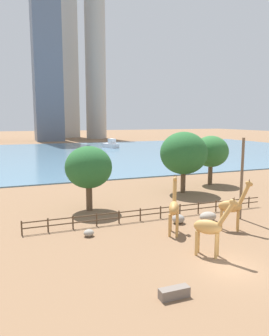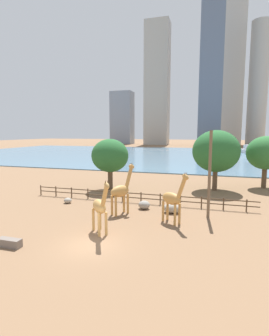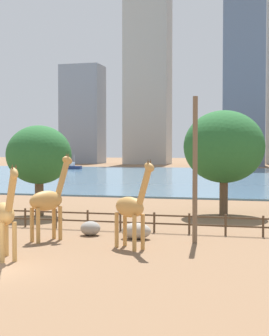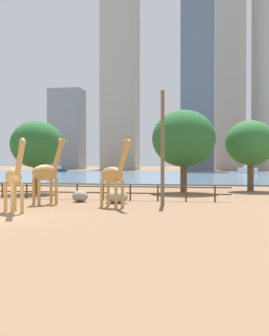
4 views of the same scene
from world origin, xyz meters
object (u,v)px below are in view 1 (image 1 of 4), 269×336
(feeding_trough, at_px, (174,293))
(tree_right_tall, at_px, (89,168))
(giraffe_young, at_px, (174,207))
(utility_pole, at_px, (242,179))
(tree_center_broad, at_px, (184,153))
(giraffe_tall, at_px, (232,206))
(boat_sailboat, at_px, (111,145))
(boulder_by_pole, at_px, (178,219))
(boulder_small, at_px, (208,217))
(boat_ferry, at_px, (222,150))
(giraffe_companion, at_px, (210,227))
(tree_left_large, at_px, (211,152))
(boulder_near_fence, at_px, (89,233))

(feeding_trough, relative_size, tree_right_tall, 0.25)
(giraffe_young, bearing_deg, utility_pole, -50.63)
(tree_center_broad, bearing_deg, giraffe_tall, -103.44)
(boat_sailboat, bearing_deg, boulder_by_pole, 150.11)
(boulder_small, distance_m, tree_right_tall, 13.72)
(tree_right_tall, height_order, boat_ferry, tree_right_tall)
(giraffe_companion, height_order, boat_ferry, giraffe_companion)
(giraffe_tall, bearing_deg, tree_right_tall, 167.81)
(tree_left_large, bearing_deg, utility_pole, -114.67)
(tree_right_tall, xyz_separation_m, boat_ferry, (52.01, 46.69, -4.00))
(boat_sailboat, bearing_deg, giraffe_young, 149.32)
(boulder_small, bearing_deg, tree_center_broad, 71.29)
(boulder_small, bearing_deg, utility_pole, -7.54)
(giraffe_young, bearing_deg, tree_left_large, -11.49)
(boulder_small, distance_m, tree_left_large, 19.85)
(feeding_trough, relative_size, boat_sailboat, 0.23)
(giraffe_tall, height_order, utility_pole, utility_pole)
(utility_pole, bearing_deg, boat_sailboat, 81.69)
(tree_right_tall, bearing_deg, boulder_near_fence, -104.07)
(giraffe_tall, height_order, feeding_trough, giraffe_tall)
(giraffe_young, relative_size, boat_ferry, 1.12)
(boat_ferry, bearing_deg, boulder_near_fence, 31.79)
(giraffe_young, distance_m, boat_sailboat, 87.24)
(utility_pole, xyz_separation_m, boulder_near_fence, (-15.62, 0.66, -3.84))
(giraffe_tall, xyz_separation_m, tree_center_broad, (3.64, 15.21, 3.25))
(utility_pole, bearing_deg, boulder_small, 172.46)
(boulder_small, bearing_deg, boat_ferry, 52.63)
(giraffe_tall, distance_m, tree_left_large, 21.76)
(tree_left_large, bearing_deg, giraffe_tall, -119.22)
(boulder_by_pole, relative_size, feeding_trough, 0.68)
(giraffe_young, distance_m, feeding_trough, 10.99)
(giraffe_companion, bearing_deg, tree_center_broad, 112.18)
(tree_right_tall, bearing_deg, utility_pole, -32.66)
(feeding_trough, relative_size, tree_left_large, 0.24)
(boulder_small, bearing_deg, giraffe_tall, -80.36)
(giraffe_tall, bearing_deg, boat_ferry, 88.99)
(giraffe_tall, height_order, boat_ferry, giraffe_tall)
(giraffe_companion, bearing_deg, boat_ferry, 99.76)
(boulder_near_fence, xyz_separation_m, boat_sailboat, (27.81, 82.81, 0.97))
(boulder_near_fence, bearing_deg, utility_pole, -2.42)
(giraffe_tall, relative_size, feeding_trough, 2.68)
(giraffe_companion, relative_size, boat_sailboat, 0.61)
(giraffe_tall, distance_m, boulder_by_pole, 5.31)
(utility_pole, distance_m, tree_center_broad, 12.78)
(tree_left_large, bearing_deg, boulder_near_fence, -145.90)
(tree_center_broad, relative_size, tree_right_tall, 1.17)
(boat_ferry, bearing_deg, boat_sailboat, -60.54)
(boulder_by_pole, height_order, boat_sailboat, boat_sailboat)
(giraffe_young, distance_m, utility_pole, 8.64)
(tree_left_large, bearing_deg, tree_center_broad, -152.38)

